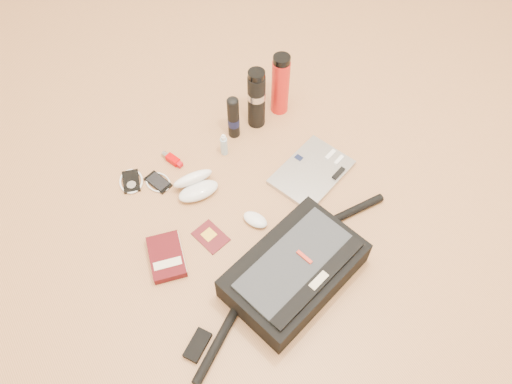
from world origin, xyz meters
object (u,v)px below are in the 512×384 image
at_px(messenger_bag, 294,271).
at_px(thermos_black, 256,98).
at_px(book, 167,257).
at_px(laptop, 312,172).
at_px(thermos_red, 280,85).

height_order(messenger_bag, thermos_black, thermos_black).
relative_size(book, thermos_black, 0.72).
bearing_deg(book, laptop, 18.59).
distance_m(laptop, book, 0.67).
xyz_separation_m(messenger_bag, thermos_black, (0.29, 0.69, 0.08)).
xyz_separation_m(laptop, thermos_red, (0.09, 0.37, 0.13)).
bearing_deg(messenger_bag, thermos_red, 46.07).
xyz_separation_m(laptop, book, (-0.67, -0.03, 0.01)).
bearing_deg(thermos_red, messenger_bag, -120.66).
relative_size(laptop, thermos_red, 1.24).
height_order(messenger_bag, laptop, messenger_bag).
bearing_deg(thermos_red, laptop, -103.75).
height_order(thermos_black, thermos_red, thermos_red).
distance_m(laptop, thermos_black, 0.38).
bearing_deg(thermos_black, messenger_bag, -112.71).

